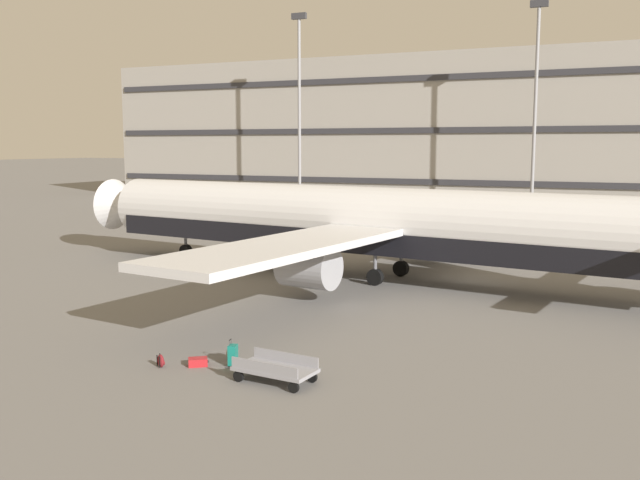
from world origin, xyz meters
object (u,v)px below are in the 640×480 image
Objects in this scene: airliner at (373,224)px; suitcase_upright at (233,355)px; backpack_small at (231,354)px; baggage_cart at (275,369)px; suitcase_scuffed at (198,362)px; backpack_teal at (161,361)px.

suitcase_upright is (1.08, -17.00, -2.72)m from airliner.
airliner reaches higher than backpack_small.
backpack_small is 2.96m from baggage_cart.
baggage_cart is (3.19, -0.40, 0.29)m from suitcase_scuffed.
airliner is 18.35m from baggage_cart.
airliner is 54.99× the size of suitcase_scuffed.
backpack_small is (0.61, -16.38, -2.91)m from airliner.
airliner reaches higher than baggage_cart.
suitcase_upright reaches higher than backpack_teal.
baggage_cart is at bearing -30.33° from backpack_small.
airliner is 17.25m from suitcase_upright.
airliner reaches higher than backpack_teal.
backpack_teal is 4.27m from baggage_cart.
suitcase_scuffed is (-1.11, -0.47, -0.26)m from suitcase_upright.
suitcase_upright is at bearing 157.28° from baggage_cart.
backpack_teal reaches higher than suitcase_scuffed.
suitcase_scuffed is at bearing -120.35° from backpack_small.
airliner is 18.37m from backpack_teal.
backpack_small reaches higher than suitcase_scuffed.
baggage_cart reaches higher than backpack_teal.
suitcase_upright is 2.25m from baggage_cart.
baggage_cart is (3.16, -17.87, -2.70)m from airliner.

